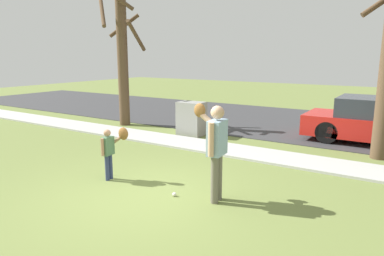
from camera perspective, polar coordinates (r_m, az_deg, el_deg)
ground_plane at (r=9.45m, az=6.34°, el=-3.93°), size 48.00×48.00×0.00m
sidewalk_strip at (r=9.53m, az=6.61°, el=-3.62°), size 36.00×1.20×0.06m
road_surface at (r=14.10m, az=15.58°, el=0.95°), size 36.00×6.80×0.02m
person_adult at (r=6.07m, az=3.77°, el=-2.47°), size 0.73×0.61×1.71m
person_child at (r=7.37m, az=-12.89°, el=-2.93°), size 0.47×0.45×1.10m
baseball at (r=6.56m, az=-2.89°, el=-10.69°), size 0.07×0.07×0.07m
utility_cabinet at (r=11.32m, az=-0.09°, el=1.54°), size 0.82×0.62×1.08m
street_tree_far at (r=13.08m, az=-11.25°, el=11.88°), size 1.84×1.88×4.92m
parked_hatchback_red at (r=11.46m, az=27.98°, el=0.91°), size 4.00×1.75×1.33m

